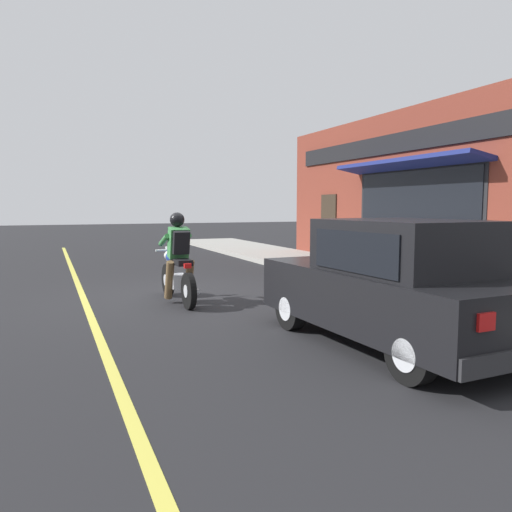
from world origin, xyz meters
TOP-DOWN VIEW (x-y plane):
  - ground_plane at (0.00, 0.00)m, footprint 80.00×80.00m
  - sidewalk_curb at (4.75, 3.00)m, footprint 2.60×22.00m
  - lane_stripe at (-1.80, 3.00)m, footprint 0.12×19.80m
  - storefront_building at (6.28, 1.95)m, footprint 1.25×10.15m
  - motorcycle_with_rider at (-0.24, -0.48)m, footprint 0.56×2.02m
  - car_hatchback at (1.51, -4.28)m, footprint 1.80×3.85m
  - trash_bin at (5.47, -2.57)m, footprint 0.56×0.56m

SIDE VIEW (x-z plane):
  - ground_plane at x=0.00m, z-range 0.00..0.00m
  - lane_stripe at x=-1.80m, z-range 0.00..0.01m
  - sidewalk_curb at x=4.75m, z-range 0.00..0.14m
  - trash_bin at x=5.47m, z-range 0.15..1.13m
  - motorcycle_with_rider at x=-0.24m, z-range -0.13..1.49m
  - car_hatchback at x=1.51m, z-range -0.02..1.55m
  - storefront_building at x=6.28m, z-range 0.01..4.21m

